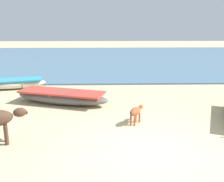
{
  "coord_description": "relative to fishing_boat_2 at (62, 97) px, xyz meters",
  "views": [
    {
      "loc": [
        -1.09,
        -5.87,
        3.2
      ],
      "look_at": [
        -0.85,
        3.87,
        0.6
      ],
      "focal_mm": 41.41,
      "sensor_mm": 36.0,
      "label": 1
    }
  ],
  "objects": [
    {
      "name": "ground",
      "position": [
        2.88,
        -4.21,
        -0.28
      ],
      "size": [
        80.0,
        80.0,
        0.0
      ],
      "primitive_type": "plane",
      "color": "#CCB789"
    },
    {
      "name": "fishing_boat_2",
      "position": [
        0.0,
        0.0,
        0.0
      ],
      "size": [
        4.07,
        2.19,
        0.72
      ],
      "rotation": [
        0.0,
        0.0,
        2.84
      ],
      "color": "#5B5651",
      "rests_on": "ground"
    },
    {
      "name": "sea_water",
      "position": [
        2.88,
        13.13,
        -0.24
      ],
      "size": [
        60.0,
        20.0,
        0.08
      ],
      "primitive_type": "cube",
      "color": "slate",
      "rests_on": "ground"
    },
    {
      "name": "fishing_boat_4",
      "position": [
        -2.83,
        2.51,
        -0.02
      ],
      "size": [
        3.3,
        1.67,
        0.67
      ],
      "rotation": [
        0.0,
        0.0,
        3.37
      ],
      "color": "beige",
      "rests_on": "ground"
    },
    {
      "name": "calf_near_rust",
      "position": [
        2.75,
        -2.2,
        0.11
      ],
      "size": [
        0.6,
        0.78,
        0.55
      ],
      "rotation": [
        0.0,
        0.0,
        0.99
      ],
      "color": "#9E4C28",
      "rests_on": "ground"
    }
  ]
}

